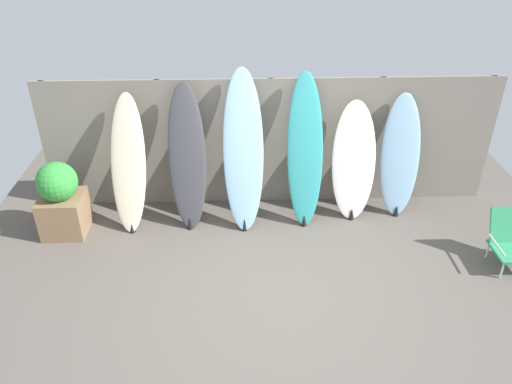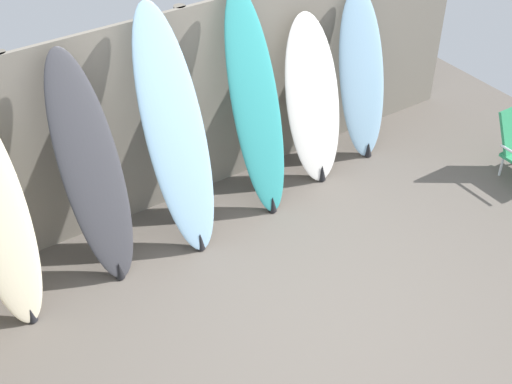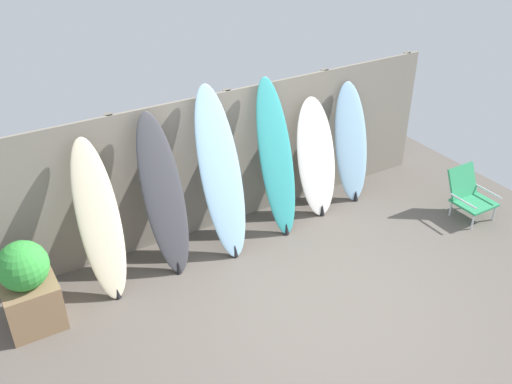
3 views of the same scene
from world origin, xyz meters
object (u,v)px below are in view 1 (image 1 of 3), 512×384
object	(u,v)px
surfboard_white_4	(354,162)
beach_chair	(512,239)
surfboard_cream_0	(128,165)
surfboard_teal_3	(305,152)
surfboard_skyblue_2	(243,153)
surfboard_charcoal_1	(187,159)
surfboard_skyblue_5	(400,157)
planter_box	(61,200)

from	to	relation	value
surfboard_white_4	beach_chair	bearing A→B (deg)	-34.57
surfboard_cream_0	surfboard_teal_3	distance (m)	2.26
surfboard_skyblue_2	surfboard_teal_3	size ratio (longest dim) A/B	1.03
surfboard_white_4	surfboard_charcoal_1	bearing A→B (deg)	-177.93
surfboard_skyblue_2	surfboard_white_4	bearing A→B (deg)	3.82
surfboard_teal_3	surfboard_skyblue_5	bearing A→B (deg)	5.45
surfboard_charcoal_1	planter_box	distance (m)	1.67
surfboard_skyblue_2	surfboard_teal_3	xyz separation A→B (m)	(0.79, 0.04, -0.03)
surfboard_charcoal_1	planter_box	bearing A→B (deg)	-170.99
surfboard_charcoal_1	surfboard_teal_3	bearing A→B (deg)	0.90
surfboard_charcoal_1	beach_chair	bearing A→B (deg)	-15.68
surfboard_white_4	surfboard_skyblue_2	bearing A→B (deg)	-176.18
surfboard_charcoal_1	surfboard_skyblue_5	xyz separation A→B (m)	(2.80, 0.15, -0.10)
surfboard_cream_0	surfboard_skyblue_5	bearing A→B (deg)	2.73
surfboard_white_4	planter_box	world-z (taller)	surfboard_white_4
surfboard_cream_0	surfboard_teal_3	xyz separation A→B (m)	(2.26, 0.05, 0.12)
surfboard_white_4	surfboard_cream_0	bearing A→B (deg)	-178.02
surfboard_cream_0	surfboard_charcoal_1	xyz separation A→B (m)	(0.75, 0.02, 0.06)
surfboard_charcoal_1	surfboard_skyblue_5	size ratio (longest dim) A/B	1.13
surfboard_skyblue_2	surfboard_teal_3	bearing A→B (deg)	3.07
surfboard_cream_0	surfboard_white_4	xyz separation A→B (m)	(2.92, 0.10, -0.07)
planter_box	surfboard_teal_3	bearing A→B (deg)	5.10
surfboard_cream_0	planter_box	distance (m)	0.95
surfboard_cream_0	beach_chair	bearing A→B (deg)	-12.95
surfboard_cream_0	surfboard_skyblue_2	world-z (taller)	surfboard_skyblue_2
surfboard_skyblue_2	planter_box	bearing A→B (deg)	-174.21
surfboard_cream_0	surfboard_teal_3	world-z (taller)	surfboard_teal_3
surfboard_cream_0	surfboard_skyblue_5	world-z (taller)	surfboard_cream_0
surfboard_cream_0	surfboard_white_4	distance (m)	2.92
surfboard_cream_0	surfboard_skyblue_2	size ratio (longest dim) A/B	0.85
surfboard_white_4	planter_box	size ratio (longest dim) A/B	1.58
surfboard_teal_3	surfboard_skyblue_5	size ratio (longest dim) A/B	1.19
surfboard_teal_3	surfboard_skyblue_2	bearing A→B (deg)	-176.93
beach_chair	planter_box	xyz separation A→B (m)	(-5.45, 0.83, 0.16)
surfboard_skyblue_2	surfboard_teal_3	world-z (taller)	surfboard_skyblue_2
surfboard_charcoal_1	surfboard_skyblue_5	bearing A→B (deg)	3.00
surfboard_cream_0	surfboard_charcoal_1	size ratio (longest dim) A/B	0.93
surfboard_charcoal_1	beach_chair	world-z (taller)	surfboard_charcoal_1
surfboard_skyblue_2	planter_box	size ratio (longest dim) A/B	2.02
surfboard_skyblue_2	beach_chair	distance (m)	3.37
surfboard_charcoal_1	surfboard_skyblue_2	world-z (taller)	surfboard_skyblue_2
surfboard_white_4	beach_chair	distance (m)	2.09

